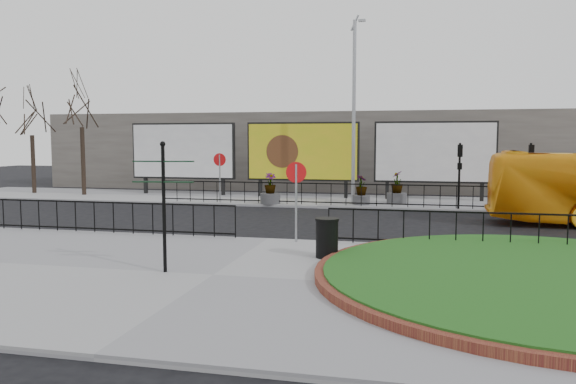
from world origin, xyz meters
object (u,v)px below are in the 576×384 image
(lamp_post, at_px, (354,108))
(planter_a, at_px, (270,193))
(litter_bin, at_px, (327,238))
(planter_c, at_px, (397,191))
(billboard_mid, at_px, (302,152))
(planter_b, at_px, (361,192))
(fingerpost_sign, at_px, (164,194))

(lamp_post, bearing_deg, planter_a, -157.70)
(lamp_post, height_order, planter_a, lamp_post)
(litter_bin, xyz_separation_m, planter_c, (1.38, 13.50, 0.08))
(billboard_mid, distance_m, planter_b, 4.87)
(lamp_post, height_order, litter_bin, lamp_post)
(litter_bin, bearing_deg, planter_a, 111.49)
(fingerpost_sign, height_order, litter_bin, fingerpost_sign)
(planter_b, xyz_separation_m, planter_c, (1.68, 0.84, 0.03))
(fingerpost_sign, height_order, planter_b, fingerpost_sign)
(planter_a, relative_size, planter_b, 1.05)
(billboard_mid, distance_m, fingerpost_sign, 17.97)
(litter_bin, height_order, planter_c, planter_c)
(lamp_post, relative_size, planter_b, 6.38)
(fingerpost_sign, relative_size, litter_bin, 2.93)
(planter_b, distance_m, planter_c, 1.87)
(lamp_post, xyz_separation_m, planter_a, (-3.90, -1.60, -4.15))
(lamp_post, bearing_deg, billboard_mid, 146.75)
(billboard_mid, height_order, planter_b, billboard_mid)
(planter_c, bearing_deg, billboard_mid, 159.14)
(billboard_mid, xyz_separation_m, lamp_post, (3.01, -1.97, 2.23))
(lamp_post, xyz_separation_m, planter_c, (2.17, -0.00, -4.09))
(billboard_mid, bearing_deg, fingerpost_sign, -89.10)
(billboard_mid, distance_m, planter_a, 4.16)
(planter_c, bearing_deg, planter_a, -165.23)
(lamp_post, relative_size, planter_a, 6.07)
(billboard_mid, height_order, fingerpost_sign, billboard_mid)
(planter_c, bearing_deg, fingerpost_sign, -107.02)
(billboard_mid, xyz_separation_m, planter_b, (3.50, -2.81, -1.90))
(fingerpost_sign, bearing_deg, planter_a, 89.87)
(planter_a, distance_m, planter_c, 6.28)
(planter_a, height_order, planter_c, planter_c)
(fingerpost_sign, xyz_separation_m, planter_b, (3.22, 15.15, -1.30))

